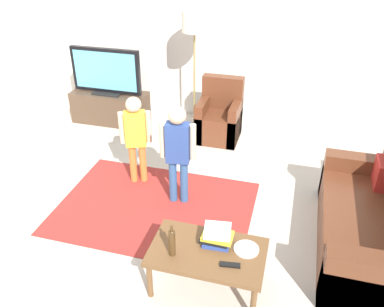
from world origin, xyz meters
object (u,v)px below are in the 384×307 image
object	(u,v)px
child_near_tv	(136,133)
book_stack	(217,236)
couch	(373,225)
child_center	(178,147)
tv_stand	(111,108)
tv_remote	(230,265)
tv	(106,72)
armchair	(220,119)
plate	(246,249)
floor_lamp	(195,28)
bottle	(172,243)
coffee_table	(207,255)

from	to	relation	value
child_near_tv	book_stack	distance (m)	1.83
couch	child_center	distance (m)	2.13
tv_stand	child_center	world-z (taller)	child_center
couch	tv_remote	size ratio (longest dim) A/B	10.59
tv	child_near_tv	world-z (taller)	tv
tv_stand	armchair	bearing A→B (deg)	-1.26
couch	plate	size ratio (longest dim) A/B	8.18
floor_lamp	child_center	bearing A→B (deg)	-80.13
child_center	plate	xyz separation A→B (m)	(0.94, -1.05, -0.29)
armchair	floor_lamp	xyz separation A→B (m)	(-0.44, 0.19, 1.25)
child_center	book_stack	xyz separation A→B (m)	(0.67, -1.03, -0.23)
tv_stand	tv_remote	bearing A→B (deg)	-49.96
couch	bottle	size ratio (longest dim) A/B	5.85
couch	floor_lamp	bearing A→B (deg)	138.51
tv_stand	book_stack	size ratio (longest dim) A/B	4.21
couch	coffee_table	xyz separation A→B (m)	(-1.45, -0.91, 0.08)
book_stack	tv_remote	bearing A→B (deg)	-54.99
floor_lamp	child_near_tv	world-z (taller)	floor_lamp
coffee_table	bottle	size ratio (longest dim) A/B	3.25
child_center	plate	distance (m)	1.44
child_near_tv	coffee_table	size ratio (longest dim) A/B	1.14
tv_remote	plate	distance (m)	0.24
floor_lamp	plate	bearing A→B (deg)	-66.56
tv_remote	tv	bearing A→B (deg)	122.21
tv_stand	tv_remote	xyz separation A→B (m)	(2.52, -2.99, 0.19)
tv	couch	size ratio (longest dim) A/B	0.61
tv_stand	bottle	xyz separation A→B (m)	(2.02, -2.99, 0.31)
floor_lamp	book_stack	xyz separation A→B (m)	(1.00, -2.90, -1.05)
coffee_table	child_center	bearing A→B (deg)	118.41
tv	couch	world-z (taller)	tv
child_near_tv	armchair	bearing A→B (deg)	63.04
tv_stand	armchair	xyz separation A→B (m)	(1.79, -0.04, 0.05)
couch	plate	bearing A→B (deg)	-144.45
tv	child_near_tv	distance (m)	1.80
child_center	coffee_table	bearing A→B (deg)	-61.59
armchair	coffee_table	xyz separation A→B (m)	(0.50, -2.83, 0.07)
book_stack	tv_remote	xyz separation A→B (m)	(0.17, -0.24, -0.07)
floor_lamp	tv_stand	bearing A→B (deg)	-173.56
book_stack	armchair	bearing A→B (deg)	101.56
bottle	tv_remote	size ratio (longest dim) A/B	1.81
bottle	couch	bearing A→B (deg)	30.70
coffee_table	child_near_tv	bearing A→B (deg)	131.07
armchair	book_stack	world-z (taller)	armchair
coffee_table	book_stack	distance (m)	0.18
armchair	child_center	xyz separation A→B (m)	(-0.12, -1.68, 0.42)
floor_lamp	child_center	distance (m)	2.07
couch	child_near_tv	xyz separation A→B (m)	(-2.68, 0.50, 0.39)
armchair	book_stack	bearing A→B (deg)	-78.44
floor_lamp	bottle	size ratio (longest dim) A/B	5.78
floor_lamp	plate	xyz separation A→B (m)	(1.27, -2.93, -1.12)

